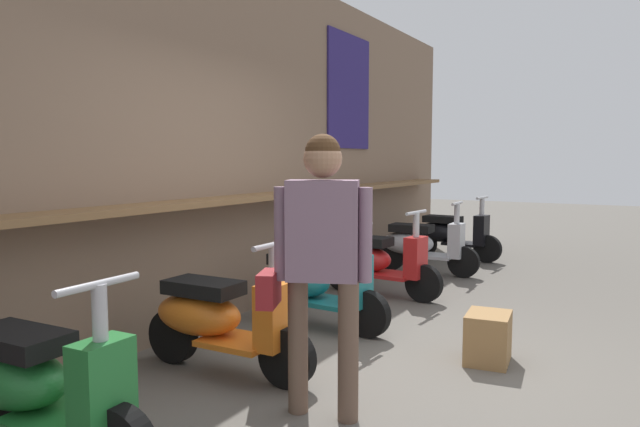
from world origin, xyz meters
TOP-DOWN VIEW (x-y plane):
  - ground_plane at (0.00, 0.00)m, footprint 34.91×34.91m
  - market_stall_facade at (-0.00, 2.02)m, footprint 12.47×0.61m
  - scooter_green at (-2.07, 1.08)m, footprint 0.46×1.40m
  - scooter_orange at (-0.67, 1.08)m, footprint 0.46×1.40m
  - scooter_teal at (0.63, 1.08)m, footprint 0.49×1.40m
  - scooter_red at (2.03, 1.08)m, footprint 0.49×1.40m
  - scooter_silver at (3.45, 1.08)m, footprint 0.46×1.40m
  - scooter_black at (4.76, 1.08)m, footprint 0.49×1.40m
  - shopper_browsing at (-0.93, 0.10)m, footprint 0.45×0.64m
  - merchandise_crate at (0.49, -0.53)m, footprint 0.42×0.35m

SIDE VIEW (x-z plane):
  - ground_plane at x=0.00m, z-range 0.00..0.00m
  - merchandise_crate at x=0.49m, z-range 0.00..0.37m
  - scooter_green at x=-2.07m, z-range -0.10..0.87m
  - scooter_orange at x=-0.67m, z-range -0.10..0.87m
  - scooter_teal at x=0.63m, z-range -0.10..0.87m
  - scooter_red at x=2.03m, z-range -0.10..0.87m
  - scooter_silver at x=3.45m, z-range -0.10..0.87m
  - scooter_black at x=4.76m, z-range -0.10..0.87m
  - shopper_browsing at x=-0.93m, z-range 0.18..1.83m
  - market_stall_facade at x=0.00m, z-range 0.00..3.46m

